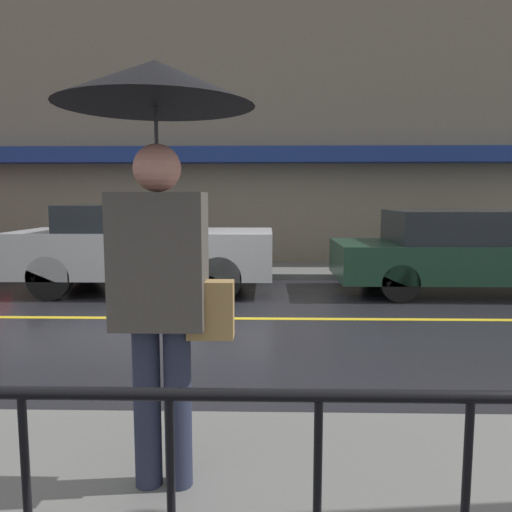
{
  "coord_description": "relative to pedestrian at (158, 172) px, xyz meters",
  "views": [
    {
      "loc": [
        0.86,
        -6.67,
        1.66
      ],
      "look_at": [
        0.75,
        -1.98,
        1.1
      ],
      "focal_mm": 35.0,
      "sensor_mm": 36.0,
      "label": 1
    }
  ],
  "objects": [
    {
      "name": "car_silver",
      "position": [
        -1.63,
        6.13,
        -0.99
      ],
      "size": [
        4.43,
        1.77,
        1.52
      ],
      "color": "#B2B5BA",
      "rests_on": "ground_plane"
    },
    {
      "name": "pedestrian",
      "position": [
        0.0,
        0.0,
        0.0
      ],
      "size": [
        0.99,
        0.99,
        2.21
      ],
      "color": "#23283D",
      "rests_on": "sidewalk_near"
    },
    {
      "name": "ground_plane",
      "position": [
        -0.31,
        4.15,
        -1.78
      ],
      "size": [
        80.0,
        80.0,
        0.0
      ],
      "primitive_type": "plane",
      "color": "black"
    },
    {
      "name": "building_storefront",
      "position": [
        -0.31,
        9.31,
        1.29
      ],
      "size": [
        28.0,
        0.85,
        6.21
      ],
      "color": "#706656",
      "rests_on": "ground_plane"
    },
    {
      "name": "sidewalk_far",
      "position": [
        -0.31,
        8.28,
        -1.73
      ],
      "size": [
        28.0,
        1.81,
        0.12
      ],
      "color": "#60605E",
      "rests_on": "ground_plane"
    },
    {
      "name": "car_dark_green",
      "position": [
        4.07,
        6.13,
        -1.06
      ],
      "size": [
        4.76,
        1.82,
        1.43
      ],
      "color": "#193828",
      "rests_on": "ground_plane"
    },
    {
      "name": "lane_marking",
      "position": [
        -0.31,
        4.15,
        -1.78
      ],
      "size": [
        25.2,
        0.12,
        0.01
      ],
      "color": "gold",
      "rests_on": "ground_plane"
    }
  ]
}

